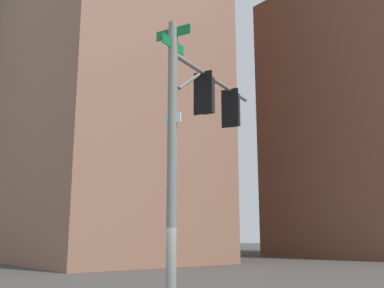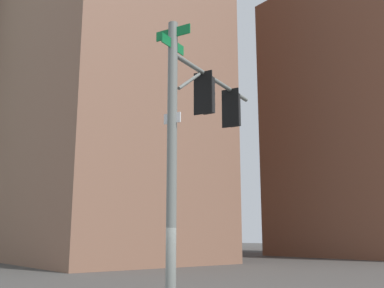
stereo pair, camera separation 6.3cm
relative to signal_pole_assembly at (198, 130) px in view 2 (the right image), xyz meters
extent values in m
cylinder|color=slate|center=(0.43, -1.14, -1.29)|extent=(0.23, 0.23, 7.38)
cylinder|color=slate|center=(-0.33, 0.88, 1.62)|extent=(1.62, 4.08, 0.12)
cylinder|color=slate|center=(0.15, -0.41, 1.17)|extent=(0.44, 1.00, 0.75)
cube|color=#0F6B33|center=(0.43, -1.14, 2.15)|extent=(0.91, 0.36, 0.24)
cube|color=#0F6B33|center=(0.43, -1.14, 1.85)|extent=(0.36, 0.89, 0.24)
cube|color=white|center=(0.43, -1.14, 0.02)|extent=(0.43, 0.19, 0.24)
cube|color=black|center=(-0.15, 0.41, 1.06)|extent=(0.44, 0.44, 1.00)
cube|color=black|center=(-0.09, 0.24, 1.06)|extent=(0.52, 0.23, 1.16)
sphere|color=#470A07|center=(-0.23, 0.61, 1.36)|extent=(0.20, 0.20, 0.20)
cylinder|color=black|center=(-0.25, 0.67, 1.45)|extent=(0.23, 0.12, 0.23)
sphere|color=#F29E0C|center=(-0.23, 0.61, 1.06)|extent=(0.20, 0.20, 0.20)
cylinder|color=black|center=(-0.25, 0.67, 1.15)|extent=(0.23, 0.12, 0.23)
sphere|color=#0A3819|center=(-0.23, 0.61, 0.76)|extent=(0.20, 0.20, 0.20)
cylinder|color=black|center=(-0.25, 0.67, 0.85)|extent=(0.23, 0.12, 0.23)
cube|color=black|center=(-0.73, 1.97, 1.06)|extent=(0.44, 0.44, 1.00)
cube|color=black|center=(-0.67, 1.79, 1.06)|extent=(0.52, 0.23, 1.16)
sphere|color=red|center=(-0.81, 2.16, 1.36)|extent=(0.20, 0.20, 0.20)
cylinder|color=black|center=(-0.83, 2.22, 1.45)|extent=(0.23, 0.12, 0.23)
sphere|color=#4C330A|center=(-0.81, 2.16, 1.06)|extent=(0.20, 0.20, 0.20)
cylinder|color=black|center=(-0.83, 2.22, 1.15)|extent=(0.23, 0.12, 0.23)
sphere|color=#0A3819|center=(-0.81, 2.16, 0.76)|extent=(0.20, 0.20, 0.20)
cylinder|color=black|center=(-0.83, 2.22, 0.85)|extent=(0.23, 0.12, 0.23)
cube|color=#845B47|center=(-32.00, 12.81, 21.02)|extent=(26.26, 15.40, 51.98)
cube|color=brown|center=(-17.70, 41.79, 11.19)|extent=(21.94, 16.00, 32.32)
cube|color=brown|center=(-54.71, 33.64, 21.36)|extent=(23.06, 18.02, 52.68)
camera|label=1|loc=(8.42, -7.09, -2.64)|focal=41.67mm
camera|label=2|loc=(8.46, -7.05, -2.64)|focal=41.67mm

